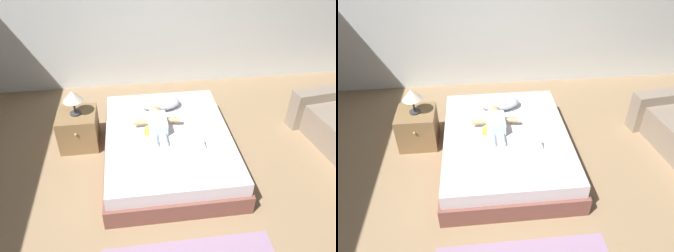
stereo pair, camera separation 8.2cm
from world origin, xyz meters
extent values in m
plane|color=#9A7C59|center=(0.00, 0.00, 0.00)|extent=(8.00, 8.00, 0.00)
cube|color=brown|center=(0.01, 1.05, 0.11)|extent=(1.46, 1.88, 0.22)
cube|color=white|center=(0.01, 1.05, 0.29)|extent=(1.40, 1.81, 0.16)
ellipsoid|color=silver|center=(-0.02, 1.61, 0.44)|extent=(0.51, 0.33, 0.14)
cube|color=white|center=(-0.10, 1.15, 0.45)|extent=(0.21, 0.32, 0.15)
sphere|color=tan|center=(-0.10, 1.38, 0.45)|extent=(0.16, 0.16, 0.16)
cylinder|color=tan|center=(-0.28, 1.20, 0.45)|extent=(0.18, 0.06, 0.06)
cylinder|color=tan|center=(0.09, 1.20, 0.45)|extent=(0.18, 0.08, 0.06)
cylinder|color=white|center=(-0.15, 0.91, 0.41)|extent=(0.06, 0.19, 0.06)
cylinder|color=white|center=(-0.04, 0.91, 0.41)|extent=(0.06, 0.19, 0.06)
cube|color=#B633B2|center=(0.12, 1.30, 0.38)|extent=(0.04, 0.12, 0.01)
cube|color=white|center=(0.13, 1.35, 0.39)|extent=(0.02, 0.03, 0.01)
cube|color=gray|center=(2.23, 1.53, 0.26)|extent=(1.04, 0.33, 0.52)
cube|color=olive|center=(-1.05, 1.47, 0.23)|extent=(0.46, 0.46, 0.45)
sphere|color=tan|center=(-1.05, 1.23, 0.32)|extent=(0.03, 0.03, 0.03)
cylinder|color=#333338|center=(-1.05, 1.47, 0.46)|extent=(0.13, 0.13, 0.02)
cylinder|color=#333338|center=(-1.05, 1.47, 0.55)|extent=(0.02, 0.02, 0.16)
cone|color=silver|center=(-1.05, 1.47, 0.70)|extent=(0.23, 0.23, 0.13)
cube|color=gold|center=(-0.20, 1.06, 0.41)|extent=(0.11, 0.11, 0.08)
cylinder|color=white|center=(0.36, 0.77, 0.40)|extent=(0.06, 0.10, 0.05)
cone|color=#E3B076|center=(0.36, 0.77, 0.43)|extent=(0.03, 0.03, 0.02)
camera|label=1|loc=(-0.37, -1.87, 2.61)|focal=34.65mm
camera|label=2|loc=(-0.29, -1.88, 2.61)|focal=34.65mm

